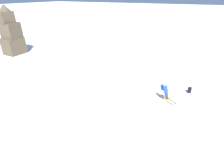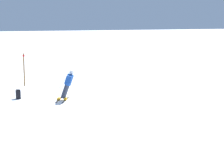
{
  "view_description": "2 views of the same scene",
  "coord_description": "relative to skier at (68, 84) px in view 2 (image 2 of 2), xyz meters",
  "views": [
    {
      "loc": [
        -11.04,
        -1.58,
        7.51
      ],
      "look_at": [
        0.34,
        4.39,
        0.84
      ],
      "focal_mm": 28.0,
      "sensor_mm": 36.0,
      "label": 1
    },
    {
      "loc": [
        7.85,
        18.55,
        4.11
      ],
      "look_at": [
        0.03,
        3.16,
        1.24
      ],
      "focal_mm": 60.0,
      "sensor_mm": 36.0,
      "label": 2
    }
  ],
  "objects": [
    {
      "name": "ground_plane",
      "position": [
        -1.14,
        -0.19,
        -0.9
      ],
      "size": [
        300.0,
        300.0,
        0.0
      ],
      "primitive_type": "plane",
      "color": "white"
    },
    {
      "name": "skier",
      "position": [
        0.0,
        0.0,
        0.0
      ],
      "size": [
        1.45,
        1.61,
        1.67
      ],
      "rotation": [
        0.0,
        0.0,
        -0.56
      ],
      "color": "black",
      "rests_on": "ground"
    },
    {
      "name": "spare_backpack",
      "position": [
        2.25,
        -1.61,
        -0.66
      ],
      "size": [
        0.23,
        0.31,
        0.5
      ],
      "rotation": [
        0.0,
        0.0,
        1.52
      ],
      "color": "black",
      "rests_on": "ground"
    },
    {
      "name": "trail_marker",
      "position": [
        0.92,
        -5.58,
        0.25
      ],
      "size": [
        0.13,
        0.13,
        2.12
      ],
      "color": "brown",
      "rests_on": "ground"
    }
  ]
}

